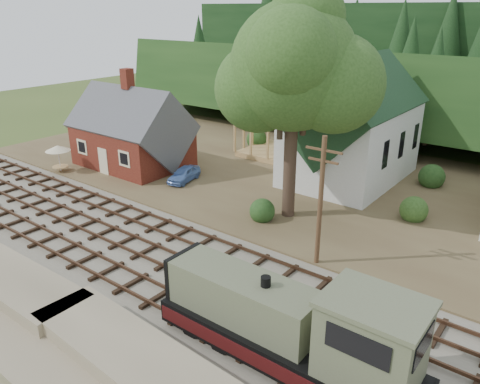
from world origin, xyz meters
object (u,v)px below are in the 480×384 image
Objects in this scene: car_blue at (184,174)px; locomotive at (293,330)px; patio_set at (58,149)px; car_green at (134,155)px.

locomotive is at bearing -47.55° from car_blue.
car_blue is at bearing 24.86° from patio_set.
patio_set is at bearing 164.26° from locomotive.
locomotive is 31.35m from patio_set.
car_green is at bearing 158.20° from car_blue.
patio_set reaches higher than car_blue.
car_blue is (-19.29, 13.54, -1.14)m from locomotive.
locomotive is 3.48× the size of car_green.
locomotive is 4.74× the size of patio_set.
car_blue is 1.53× the size of patio_set.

